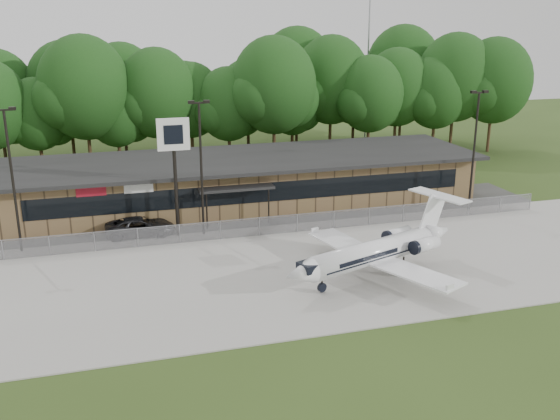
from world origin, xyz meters
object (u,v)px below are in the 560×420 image
object	(u,v)px
terminal	(245,180)
suv	(140,227)
pole_sign	(174,147)
business_jet	(378,252)

from	to	relation	value
terminal	suv	xyz separation A→B (m)	(-9.65, -6.27, -1.45)
pole_sign	terminal	bearing A→B (deg)	46.56
suv	business_jet	bearing A→B (deg)	-130.62
business_jet	suv	world-z (taller)	business_jet
business_jet	terminal	bearing A→B (deg)	83.73
terminal	business_jet	world-z (taller)	business_jet
business_jet	pole_sign	size ratio (longest dim) A/B	1.52
terminal	suv	world-z (taller)	terminal
terminal	pole_sign	xyz separation A→B (m)	(-6.90, -7.15, 4.70)
terminal	business_jet	xyz separation A→B (m)	(4.38, -18.42, -0.51)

